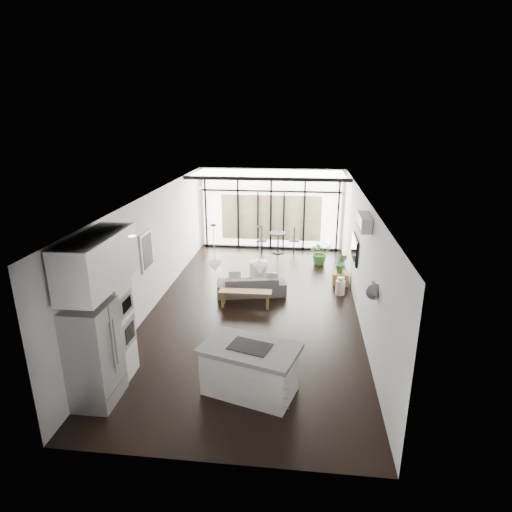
% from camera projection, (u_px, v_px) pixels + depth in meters
% --- Properties ---
extents(floor, '(5.00, 10.00, 0.00)m').
position_uv_depth(floor, '(255.00, 307.00, 10.63)').
color(floor, black).
rests_on(floor, ground).
extents(ceiling, '(5.00, 10.00, 0.00)m').
position_uv_depth(ceiling, '(255.00, 196.00, 9.73)').
color(ceiling, white).
rests_on(ceiling, ground).
extents(wall_left, '(0.02, 10.00, 2.80)m').
position_uv_depth(wall_left, '(153.00, 250.00, 10.45)').
color(wall_left, silver).
rests_on(wall_left, ground).
extents(wall_right, '(0.02, 10.00, 2.80)m').
position_uv_depth(wall_right, '(361.00, 258.00, 9.91)').
color(wall_right, silver).
rests_on(wall_right, ground).
extents(wall_back, '(5.00, 0.02, 2.80)m').
position_uv_depth(wall_back, '(271.00, 209.00, 14.89)').
color(wall_back, silver).
rests_on(wall_back, ground).
extents(wall_front, '(5.00, 0.02, 2.80)m').
position_uv_depth(wall_front, '(209.00, 376.00, 5.47)').
color(wall_front, silver).
rests_on(wall_front, ground).
extents(glazing, '(5.00, 0.20, 2.80)m').
position_uv_depth(glazing, '(271.00, 210.00, 14.77)').
color(glazing, black).
rests_on(glazing, ground).
extents(skylight, '(4.70, 1.90, 0.06)m').
position_uv_depth(skylight, '(269.00, 173.00, 13.51)').
color(skylight, white).
rests_on(skylight, ceiling).
extents(neighbour_building, '(3.50, 0.02, 1.60)m').
position_uv_depth(neighbour_building, '(271.00, 218.00, 14.93)').
color(neighbour_building, beige).
rests_on(neighbour_building, ground).
extents(island, '(1.82, 1.38, 0.88)m').
position_uv_depth(island, '(250.00, 369.00, 7.30)').
color(island, white).
rests_on(island, floor).
extents(cooktop, '(0.79, 0.64, 0.01)m').
position_uv_depth(cooktop, '(250.00, 346.00, 7.15)').
color(cooktop, black).
rests_on(cooktop, island).
extents(fridge, '(0.68, 0.85, 1.75)m').
position_uv_depth(fridge, '(93.00, 354.00, 6.96)').
color(fridge, '#939398').
rests_on(fridge, floor).
extents(appliance_column, '(0.61, 0.64, 2.37)m').
position_uv_depth(appliance_column, '(110.00, 317.00, 7.52)').
color(appliance_column, white).
rests_on(appliance_column, floor).
extents(upper_cabinets, '(0.62, 1.75, 0.86)m').
position_uv_depth(upper_cabinets, '(97.00, 262.00, 6.81)').
color(upper_cabinets, white).
rests_on(upper_cabinets, wall_left).
extents(pendant_left, '(0.26, 0.26, 0.18)m').
position_uv_depth(pendant_left, '(215.00, 267.00, 7.53)').
color(pendant_left, white).
rests_on(pendant_left, ceiling).
extents(pendant_right, '(0.26, 0.26, 0.18)m').
position_uv_depth(pendant_right, '(260.00, 269.00, 7.44)').
color(pendant_right, white).
rests_on(pendant_right, ceiling).
extents(sofa, '(1.88, 0.86, 0.71)m').
position_uv_depth(sofa, '(251.00, 282.00, 11.30)').
color(sofa, '#4D4D50').
rests_on(sofa, floor).
extents(console_bench, '(1.31, 0.35, 0.42)m').
position_uv_depth(console_bench, '(245.00, 299.00, 10.62)').
color(console_bench, brown).
rests_on(console_bench, floor).
extents(pouf, '(0.68, 0.68, 0.43)m').
position_uv_depth(pouf, '(258.00, 268.00, 12.66)').
color(pouf, beige).
rests_on(pouf, floor).
extents(crate, '(0.45, 0.45, 0.33)m').
position_uv_depth(crate, '(340.00, 278.00, 12.03)').
color(crate, brown).
rests_on(crate, floor).
extents(plant_tall, '(0.90, 0.95, 0.61)m').
position_uv_depth(plant_tall, '(320.00, 255.00, 13.55)').
color(plant_tall, '#326C29').
rests_on(plant_tall, floor).
extents(plant_crate, '(0.35, 0.58, 0.25)m').
position_uv_depth(plant_crate, '(341.00, 269.00, 11.94)').
color(plant_crate, '#326C29').
rests_on(plant_crate, crate).
extents(milk_can, '(0.28, 0.28, 0.49)m').
position_uv_depth(milk_can, '(340.00, 286.00, 11.31)').
color(milk_can, white).
rests_on(milk_can, floor).
extents(bistro_set, '(1.61, 0.82, 0.74)m').
position_uv_depth(bistro_set, '(278.00, 242.00, 14.64)').
color(bistro_set, black).
rests_on(bistro_set, floor).
extents(tv, '(0.05, 1.10, 0.65)m').
position_uv_depth(tv, '(355.00, 249.00, 10.89)').
color(tv, black).
rests_on(tv, wall_right).
extents(ac_unit, '(0.22, 0.90, 0.30)m').
position_uv_depth(ac_unit, '(364.00, 222.00, 8.84)').
color(ac_unit, silver).
rests_on(ac_unit, wall_right).
extents(framed_art, '(0.04, 0.70, 0.90)m').
position_uv_depth(framed_art, '(147.00, 251.00, 9.92)').
color(framed_art, black).
rests_on(framed_art, wall_left).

